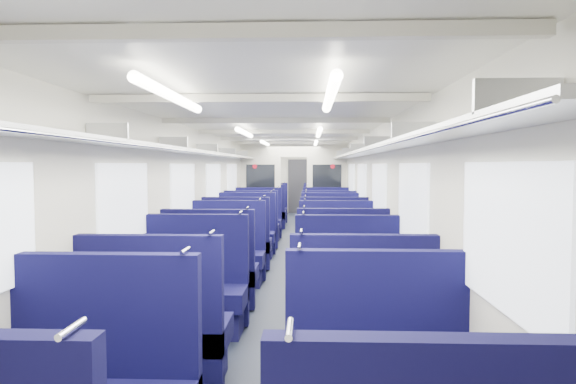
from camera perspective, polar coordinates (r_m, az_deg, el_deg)
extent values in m
cube|color=black|center=(10.22, 0.06, -7.02)|extent=(2.80, 18.00, 0.01)
cube|color=silver|center=(10.08, 0.06, 6.25)|extent=(2.80, 18.00, 0.01)
cube|color=beige|center=(10.23, -7.80, -0.41)|extent=(0.02, 18.00, 2.35)
cube|color=#110F34|center=(10.31, -7.68, -4.99)|extent=(0.03, 17.90, 0.70)
cube|color=beige|center=(10.12, 8.01, -0.45)|extent=(0.02, 18.00, 2.35)
cube|color=#110F34|center=(10.20, 7.89, -5.08)|extent=(0.03, 17.90, 0.70)
cube|color=beige|center=(19.06, 1.15, 1.19)|extent=(2.80, 0.02, 2.35)
cube|color=#B2B5BA|center=(10.18, -6.83, 4.06)|extent=(0.34, 17.40, 0.04)
cylinder|color=silver|center=(10.16, -5.82, 3.96)|extent=(0.02, 17.40, 0.02)
cube|color=#B2B5BA|center=(4.37, -19.56, 6.39)|extent=(0.34, 0.03, 0.14)
cube|color=#B2B5BA|center=(6.27, -12.70, 5.41)|extent=(0.34, 0.03, 0.14)
cube|color=#B2B5BA|center=(8.22, -9.07, 4.86)|extent=(0.34, 0.03, 0.14)
cube|color=#B2B5BA|center=(10.18, -6.83, 4.51)|extent=(0.34, 0.03, 0.14)
cube|color=#B2B5BA|center=(12.16, -5.32, 4.27)|extent=(0.34, 0.03, 0.14)
cube|color=#B2B5BA|center=(14.15, -4.24, 4.10)|extent=(0.34, 0.03, 0.14)
cube|color=#B2B5BA|center=(16.14, -3.42, 3.96)|extent=(0.34, 0.03, 0.14)
cube|color=#B2B5BA|center=(18.13, -2.79, 3.86)|extent=(0.34, 0.03, 0.14)
cube|color=#B2B5BA|center=(10.09, 7.02, 4.07)|extent=(0.34, 17.40, 0.04)
cylinder|color=silver|center=(10.07, 6.00, 3.96)|extent=(0.02, 17.40, 0.02)
cube|color=#B2B5BA|center=(2.22, 24.26, 9.74)|extent=(0.34, 0.03, 0.14)
cube|color=#B2B5BA|center=(4.14, 13.83, 6.67)|extent=(0.34, 0.03, 0.14)
cube|color=#B2B5BA|center=(6.11, 10.09, 5.50)|extent=(0.34, 0.03, 0.14)
cube|color=#B2B5BA|center=(8.10, 8.18, 4.89)|extent=(0.34, 0.03, 0.14)
cube|color=#B2B5BA|center=(10.09, 7.03, 4.52)|extent=(0.34, 0.03, 0.14)
cube|color=#B2B5BA|center=(12.08, 6.25, 4.27)|extent=(0.34, 0.03, 0.14)
cube|color=#B2B5BA|center=(14.08, 5.70, 4.09)|extent=(0.34, 0.03, 0.14)
cube|color=#B2B5BA|center=(16.07, 5.28, 3.96)|extent=(0.34, 0.03, 0.14)
cube|color=#B2B5BA|center=(18.07, 4.96, 3.85)|extent=(0.34, 0.03, 0.14)
cube|color=white|center=(5.18, -17.78, -1.11)|extent=(0.02, 1.30, 0.75)
cube|color=white|center=(7.38, -11.63, 0.16)|extent=(0.02, 1.30, 0.75)
cube|color=white|center=(9.62, -8.32, 0.84)|extent=(0.02, 1.30, 0.75)
cube|color=white|center=(11.89, -6.27, 1.26)|extent=(0.02, 1.30, 0.75)
cube|color=white|center=(14.66, -4.63, 1.59)|extent=(0.02, 1.30, 0.75)
cube|color=white|center=(16.95, -3.68, 1.79)|extent=(0.02, 1.30, 0.75)
cube|color=white|center=(2.76, 23.19, -4.73)|extent=(0.02, 1.30, 0.75)
cube|color=white|center=(4.96, 13.71, -1.23)|extent=(0.02, 1.30, 0.75)
cube|color=white|center=(7.23, 10.13, 0.11)|extent=(0.02, 1.30, 0.75)
cube|color=white|center=(9.51, 8.26, 0.81)|extent=(0.02, 1.30, 0.75)
cube|color=white|center=(11.80, 7.11, 1.24)|extent=(0.02, 1.30, 0.75)
cube|color=white|center=(14.59, 6.20, 1.58)|extent=(0.02, 1.30, 0.75)
cube|color=white|center=(16.88, 5.68, 1.77)|extent=(0.02, 1.30, 0.75)
cube|color=beige|center=(2.16, -8.88, 17.22)|extent=(2.70, 0.06, 0.06)
cube|color=beige|center=(4.11, -3.35, 10.43)|extent=(2.70, 0.06, 0.06)
cube|color=beige|center=(6.09, -1.46, 8.01)|extent=(2.70, 0.06, 0.06)
cube|color=beige|center=(8.08, -0.51, 6.77)|extent=(2.70, 0.06, 0.06)
cube|color=beige|center=(10.07, 0.06, 6.03)|extent=(2.70, 0.06, 0.06)
cube|color=beige|center=(12.07, 0.45, 5.53)|extent=(2.70, 0.06, 0.06)
cube|color=beige|center=(14.07, 0.72, 5.17)|extent=(2.70, 0.06, 0.06)
cube|color=beige|center=(16.06, 0.92, 4.90)|extent=(2.70, 0.06, 0.06)
cube|color=beige|center=(18.06, 1.08, 4.69)|extent=(2.70, 0.06, 0.06)
cylinder|color=white|center=(3.71, -12.76, 10.38)|extent=(0.07, 1.60, 0.07)
cylinder|color=white|center=(7.63, -4.86, 6.61)|extent=(0.07, 1.60, 0.07)
cylinder|color=white|center=(11.10, -2.58, 5.49)|extent=(0.07, 1.60, 0.07)
cylinder|color=white|center=(15.59, -1.15, 4.77)|extent=(0.07, 1.60, 0.07)
cylinder|color=white|center=(3.59, 4.77, 10.70)|extent=(0.07, 1.60, 0.07)
cylinder|color=white|center=(7.57, 3.49, 6.64)|extent=(0.07, 1.60, 0.07)
cylinder|color=white|center=(11.06, 3.13, 5.49)|extent=(0.07, 1.60, 0.07)
cylinder|color=white|center=(15.56, 2.91, 4.77)|extent=(0.07, 1.60, 0.07)
cube|color=black|center=(19.01, 1.14, 0.66)|extent=(0.75, 0.06, 2.00)
cube|color=beige|center=(13.52, -3.07, 0.44)|extent=(1.05, 0.08, 2.35)
cube|color=black|center=(13.46, -3.09, 1.39)|extent=(0.76, 0.02, 0.80)
cylinder|color=red|center=(13.46, -3.73, 2.88)|extent=(0.12, 0.01, 0.12)
cube|color=beige|center=(13.47, 4.37, 0.43)|extent=(1.05, 0.08, 2.35)
cube|color=black|center=(13.41, 4.38, 1.38)|extent=(0.76, 0.02, 0.80)
cylinder|color=red|center=(13.40, 5.03, 2.87)|extent=(0.12, 0.01, 0.12)
cube|color=beige|center=(13.46, 0.64, 4.69)|extent=(0.70, 0.08, 0.35)
cylinder|color=silver|center=(1.79, -23.07, -13.90)|extent=(0.02, 0.18, 0.02)
cylinder|color=silver|center=(1.65, 0.18, -15.08)|extent=(0.02, 0.18, 0.02)
cube|color=#0E0D3F|center=(3.45, -19.55, -16.56)|extent=(1.15, 0.11, 1.23)
cylinder|color=silver|center=(3.15, -11.45, -6.45)|extent=(0.02, 0.18, 0.02)
cube|color=#0E0D3F|center=(3.43, 9.79, -16.57)|extent=(1.15, 0.11, 1.23)
cylinder|color=silver|center=(3.24, 1.28, -6.11)|extent=(0.02, 0.18, 0.02)
cube|color=#0E0D3F|center=(4.49, -14.20, -15.06)|extent=(1.15, 0.60, 0.20)
cube|color=#0F0D34|center=(4.57, -14.16, -18.00)|extent=(1.06, 0.48, 0.30)
cube|color=#0E0D3F|center=(4.19, -15.23, -12.96)|extent=(1.15, 0.11, 1.23)
cylinder|color=silver|center=(3.95, -8.58, -4.51)|extent=(0.02, 0.18, 0.02)
cube|color=#0E0D3F|center=(4.42, 8.07, -15.28)|extent=(1.15, 0.60, 0.20)
cube|color=#0F0D34|center=(4.50, 8.05, -18.26)|extent=(1.06, 0.48, 0.30)
cube|color=#0E0D3F|center=(4.12, 8.44, -13.19)|extent=(1.15, 0.11, 1.23)
cylinder|color=silver|center=(3.97, 1.48, -4.44)|extent=(0.02, 0.18, 0.02)
cube|color=#0E0D3F|center=(5.57, -10.73, -11.45)|extent=(1.15, 0.60, 0.20)
cube|color=#0F0D34|center=(5.63, -10.70, -13.88)|extent=(1.06, 0.48, 0.30)
cube|color=#0E0D3F|center=(5.75, -10.19, -8.55)|extent=(1.15, 0.11, 1.23)
cylinder|color=silver|center=(5.57, -5.35, -2.30)|extent=(0.02, 0.18, 0.02)
cube|color=#0E0D3F|center=(5.42, 6.94, -11.81)|extent=(1.15, 0.60, 0.20)
cube|color=#0F0D34|center=(5.49, 6.93, -14.30)|extent=(1.06, 0.48, 0.30)
cube|color=#0E0D3F|center=(5.61, 6.76, -8.81)|extent=(1.15, 0.11, 1.23)
cylinder|color=silver|center=(5.50, 1.73, -2.36)|extent=(0.02, 0.18, 0.02)
cube|color=#0E0D3F|center=(6.63, -8.52, -9.08)|extent=(1.15, 0.60, 0.20)
cube|color=#0F0D34|center=(6.69, -8.50, -11.15)|extent=(1.06, 0.48, 0.30)
cube|color=#0E0D3F|center=(6.35, -8.95, -7.43)|extent=(1.15, 0.11, 1.23)
cylinder|color=silver|center=(6.19, -4.58, -1.77)|extent=(0.02, 0.18, 0.02)
cube|color=#0E0D3F|center=(6.72, 6.03, -8.91)|extent=(1.15, 0.60, 0.20)
cube|color=#0F0D34|center=(6.77, 6.01, -10.95)|extent=(1.06, 0.48, 0.30)
cube|color=#0E0D3F|center=(6.43, 6.18, -7.28)|extent=(1.15, 0.11, 1.23)
cylinder|color=silver|center=(6.34, 1.81, -1.65)|extent=(0.02, 0.18, 0.02)
cube|color=#0E0D3F|center=(7.67, -6.98, -7.42)|extent=(1.15, 0.60, 0.20)
cube|color=#0F0D34|center=(7.72, -6.97, -9.21)|extent=(1.06, 0.48, 0.30)
cube|color=#0E0D3F|center=(7.87, -6.70, -5.39)|extent=(1.15, 0.11, 1.23)
cylinder|color=silver|center=(7.75, -3.17, -0.80)|extent=(0.02, 0.18, 0.02)
cube|color=#0E0D3F|center=(7.61, 5.59, -7.50)|extent=(1.15, 0.60, 0.20)
cube|color=#0F0D34|center=(7.66, 5.58, -9.31)|extent=(1.06, 0.48, 0.30)
cube|color=#0E0D3F|center=(7.81, 5.49, -5.45)|extent=(1.15, 0.11, 1.23)
cylinder|color=silver|center=(7.73, 1.91, -0.81)|extent=(0.02, 0.18, 0.02)
cube|color=#0E0D3F|center=(8.94, -5.63, -5.92)|extent=(1.15, 0.60, 0.20)
cube|color=#0F0D34|center=(8.98, -5.62, -7.48)|extent=(1.06, 0.48, 0.30)
cube|color=#0E0D3F|center=(8.66, -5.86, -4.62)|extent=(1.15, 0.11, 1.23)
cylinder|color=silver|center=(8.54, -2.65, -0.44)|extent=(0.02, 0.18, 0.02)
cube|color=#0E0D3F|center=(8.92, 5.10, -5.93)|extent=(1.15, 0.60, 0.20)
cube|color=#0F0D34|center=(8.97, 5.09, -7.49)|extent=(1.06, 0.48, 0.30)
cube|color=#0E0D3F|center=(8.65, 5.19, -4.62)|extent=(1.15, 0.11, 1.23)
cylinder|color=silver|center=(8.58, 1.96, -0.43)|extent=(0.02, 0.18, 0.02)
cube|color=#0E0D3F|center=(9.91, -4.83, -5.04)|extent=(1.15, 0.60, 0.20)
cube|color=#0F0D34|center=(9.95, -4.82, -6.44)|extent=(1.06, 0.48, 0.30)
cube|color=#0E0D3F|center=(10.12, -4.66, -3.51)|extent=(1.15, 0.11, 1.23)
cylinder|color=silver|center=(10.02, -1.91, 0.07)|extent=(0.02, 0.18, 0.02)
cube|color=#0E0D3F|center=(9.76, 4.86, -5.16)|extent=(1.15, 0.60, 0.20)
cube|color=#0F0D34|center=(9.80, 4.86, -6.59)|extent=(1.06, 0.48, 0.30)
cube|color=#0E0D3F|center=(9.98, 4.81, -3.60)|extent=(1.15, 0.11, 1.23)
cylinder|color=silver|center=(9.91, 2.01, 0.03)|extent=(0.02, 0.18, 0.02)
cube|color=#0E0D3F|center=(11.12, -4.04, -4.16)|extent=(1.15, 0.60, 0.20)
cube|color=#0F0D34|center=(11.15, -4.03, -5.41)|extent=(1.06, 0.48, 0.30)
cube|color=#0E0D3F|center=(10.85, -4.19, -3.07)|extent=(1.15, 0.11, 1.23)
cylinder|color=silver|center=(10.75, -1.62, 0.27)|extent=(0.02, 0.18, 0.02)
cube|color=#0E0D3F|center=(11.03, 4.57, -4.22)|extent=(1.15, 0.60, 0.20)
cube|color=#0F0D34|center=(11.07, 4.57, -5.48)|extent=(1.06, 0.48, 0.30)
cube|color=#0E0D3F|center=(10.76, 4.63, -3.12)|extent=(1.15, 0.11, 1.23)
cylinder|color=silver|center=(10.70, 2.04, 0.25)|extent=(0.02, 0.18, 0.02)
cube|color=#0E0D3F|center=(12.15, -3.49, -3.55)|extent=(1.15, 0.60, 0.20)
cube|color=#0F0D34|center=(12.18, -3.48, -4.70)|extent=(1.06, 0.48, 0.30)
cube|color=#0E0D3F|center=(12.37, -3.37, -2.32)|extent=(1.15, 0.11, 1.23)
cylinder|color=silver|center=(12.29, -1.12, 0.61)|extent=(0.02, 0.18, 0.02)
cube|color=#0E0D3F|center=(12.20, 4.36, -3.52)|extent=(1.15, 0.60, 0.20)
cube|color=#0F0D34|center=(12.23, 4.35, -4.67)|extent=(1.06, 0.48, 0.30)
cube|color=#0E0D3F|center=(12.42, 4.32, -2.30)|extent=(1.15, 0.11, 1.23)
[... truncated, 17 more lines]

